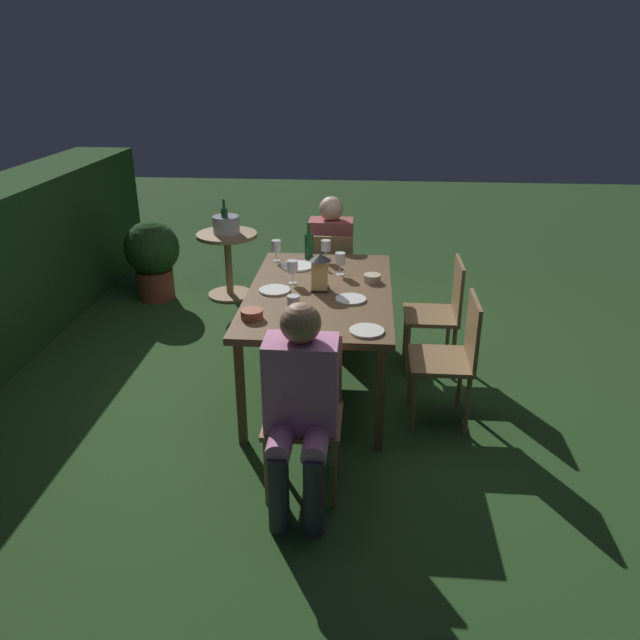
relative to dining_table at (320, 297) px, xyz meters
name	(u,v)px	position (x,y,z in m)	size (l,w,h in m)	color
ground_plane	(320,385)	(0.00, 0.00, -0.70)	(16.00, 16.00, 0.00)	#26471E
dining_table	(320,297)	(0.00, 0.00, 0.00)	(1.67, 0.99, 0.76)	brown
chair_head_near	(304,406)	(-1.08, 0.00, -0.22)	(0.40, 0.42, 0.87)	brown
person_in_pink	(300,400)	(-1.28, 0.00, -0.07)	(0.48, 0.38, 1.15)	#C675A3
chair_side_left_a	(452,354)	(-0.38, -0.89, -0.22)	(0.42, 0.40, 0.87)	brown
chair_side_left_b	(440,310)	(0.38, -0.89, -0.22)	(0.42, 0.40, 0.87)	brown
chair_head_far	(330,275)	(1.08, 0.00, -0.22)	(0.40, 0.42, 0.87)	brown
person_in_rust	(331,252)	(1.28, 0.00, -0.07)	(0.48, 0.38, 1.15)	#9E4C47
lantern_centerpiece	(320,270)	(0.00, 0.00, 0.20)	(0.15, 0.15, 0.27)	black
green_bottle_on_table	(309,245)	(0.70, 0.14, 0.16)	(0.07, 0.07, 0.29)	#144723
wine_glass_a	(292,268)	(0.12, 0.21, 0.17)	(0.08, 0.08, 0.17)	silver
wine_glass_b	(276,247)	(0.62, 0.39, 0.17)	(0.08, 0.08, 0.17)	silver
wine_glass_c	(326,247)	(0.65, 0.01, 0.17)	(0.08, 0.08, 0.17)	silver
wine_glass_d	(293,304)	(-0.56, 0.12, 0.17)	(0.08, 0.08, 0.17)	silver
wine_glass_e	(340,260)	(0.33, -0.12, 0.17)	(0.08, 0.08, 0.17)	silver
plate_a	(351,299)	(-0.17, -0.22, 0.06)	(0.21, 0.21, 0.01)	silver
plate_b	(275,290)	(-0.05, 0.31, 0.06)	(0.22, 0.22, 0.01)	silver
plate_c	(367,331)	(-0.68, -0.33, 0.06)	(0.21, 0.21, 0.01)	silver
plate_d	(297,266)	(0.48, 0.22, 0.06)	(0.25, 0.25, 0.01)	white
bowl_olives	(252,314)	(-0.53, 0.38, 0.09)	(0.14, 0.14, 0.06)	#9E5138
bowl_bread	(372,278)	(0.20, -0.36, 0.09)	(0.12, 0.12, 0.06)	#BCAD8E
side_table	(228,254)	(1.78, 1.06, -0.27)	(0.59, 0.59, 0.65)	#9E7A51
ice_bucket	(226,224)	(1.77, 1.06, 0.04)	(0.26, 0.26, 0.34)	#B2B7BF
potted_plant_by_hedge	(153,256)	(1.64, 1.78, -0.26)	(0.53, 0.53, 0.79)	brown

